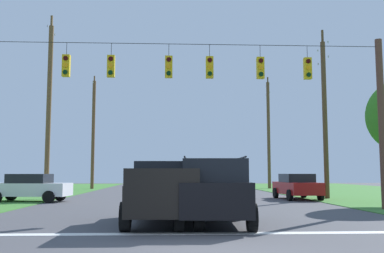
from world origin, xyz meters
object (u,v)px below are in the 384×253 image
object	(u,v)px
pickup_truck	(164,192)
utility_pole_mid_left	(49,108)
utility_pole_mid_right	(325,114)
distant_car_oncoming	(297,186)
distant_car_crossing_white	(29,187)
utility_pole_far_right	(269,132)
utility_pole_far_left	(93,133)
overhead_signal_span	(190,107)
suv_black	(213,190)

from	to	relation	value
pickup_truck	utility_pole_mid_left	bearing A→B (deg)	119.05
utility_pole_mid_right	distant_car_oncoming	bearing A→B (deg)	-166.67
distant_car_crossing_white	utility_pole_far_right	world-z (taller)	utility_pole_far_right
pickup_truck	utility_pole_mid_left	size ratio (longest dim) A/B	0.48
pickup_truck	distant_car_oncoming	world-z (taller)	pickup_truck
distant_car_crossing_white	utility_pole_far_right	distance (m)	26.45
utility_pole_far_left	utility_pole_mid_right	bearing A→B (deg)	-44.54
overhead_signal_span	utility_pole_far_left	size ratio (longest dim) A/B	1.53
suv_black	distant_car_oncoming	distance (m)	14.26
distant_car_oncoming	utility_pole_mid_left	distance (m)	15.75
suv_black	utility_pole_far_left	bearing A→B (deg)	106.44
overhead_signal_span	utility_pole_mid_left	distance (m)	11.84
utility_pole_far_left	distant_car_crossing_white	bearing A→B (deg)	-90.39
utility_pole_far_right	suv_black	bearing A→B (deg)	-105.64
overhead_signal_span	utility_pole_mid_right	xyz separation A→B (m)	(8.75, 8.13, 0.83)
pickup_truck	suv_black	world-z (taller)	suv_black
overhead_signal_span	suv_black	distance (m)	6.16
distant_car_crossing_white	utility_pole_mid_left	xyz separation A→B (m)	(0.28, 2.27, 4.72)
overhead_signal_span	distant_car_crossing_white	xyz separation A→B (m)	(-8.55, 6.12, -3.59)
suv_black	utility_pole_mid_right	distance (m)	16.19
suv_black	pickup_truck	bearing A→B (deg)	160.87
distant_car_crossing_white	distant_car_oncoming	xyz separation A→B (m)	(15.29, 1.53, 0.00)
utility_pole_mid_left	utility_pole_mid_right	bearing A→B (deg)	-0.90
distant_car_oncoming	utility_pole_mid_right	world-z (taller)	utility_pole_mid_right
suv_black	overhead_signal_span	bearing A→B (deg)	95.37
utility_pole_mid_left	utility_pole_far_right	bearing A→B (deg)	44.36
distant_car_crossing_white	utility_pole_far_right	bearing A→B (deg)	47.51
utility_pole_mid_right	utility_pole_far_left	size ratio (longest dim) A/B	0.95
utility_pole_mid_right	utility_pole_mid_left	size ratio (longest dim) A/B	0.93
distant_car_crossing_white	distant_car_oncoming	world-z (taller)	same
utility_pole_mid_left	utility_pole_far_left	world-z (taller)	utility_pole_mid_left
utility_pole_mid_left	utility_pole_far_left	distance (m)	16.63
utility_pole_mid_left	distant_car_oncoming	bearing A→B (deg)	-2.83
overhead_signal_span	utility_pole_mid_right	distance (m)	11.97
pickup_truck	utility_pole_far_right	bearing A→B (deg)	71.45
distant_car_crossing_white	utility_pole_far_right	size ratio (longest dim) A/B	0.39
pickup_truck	utility_pole_mid_right	world-z (taller)	utility_pole_mid_right
distant_car_crossing_white	suv_black	bearing A→B (deg)	-51.31
suv_black	utility_pole_far_left	xyz separation A→B (m)	(-8.91, 30.19, 4.38)
distant_car_oncoming	utility_pole_far_right	world-z (taller)	utility_pole_far_right
utility_pole_far_right	utility_pole_mid_left	world-z (taller)	utility_pole_mid_left
overhead_signal_span	distant_car_oncoming	bearing A→B (deg)	48.63
pickup_truck	utility_pole_far_left	distance (m)	30.89
distant_car_crossing_white	utility_pole_mid_right	world-z (taller)	utility_pole_mid_right
utility_pole_mid_right	utility_pole_mid_left	distance (m)	17.02
utility_pole_mid_left	suv_black	bearing A→B (deg)	-57.14
distant_car_oncoming	utility_pole_mid_right	xyz separation A→B (m)	(2.01, 0.48, 4.42)
overhead_signal_span	utility_pole_mid_right	bearing A→B (deg)	42.90
overhead_signal_span	utility_pole_mid_right	size ratio (longest dim) A/B	1.61
overhead_signal_span	distant_car_crossing_white	world-z (taller)	overhead_signal_span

